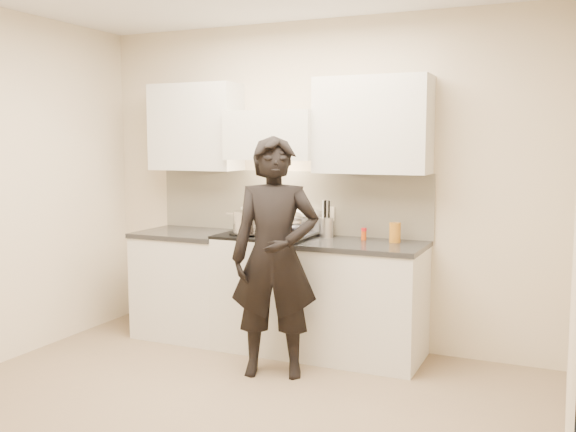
{
  "coord_description": "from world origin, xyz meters",
  "views": [
    {
      "loc": [
        1.97,
        -3.29,
        1.69
      ],
      "look_at": [
        0.05,
        1.05,
        1.15
      ],
      "focal_mm": 40.0,
      "sensor_mm": 36.0,
      "label": 1
    }
  ],
  "objects_px": {
    "counter_right": "(364,301)",
    "wok": "(288,221)",
    "utensil_crock": "(326,226)",
    "person": "(275,257)",
    "stove": "(268,290)"
  },
  "relations": [
    {
      "from": "person",
      "to": "counter_right",
      "type": "bearing_deg",
      "value": 30.82
    },
    {
      "from": "person",
      "to": "stove",
      "type": "bearing_deg",
      "value": 100.39
    },
    {
      "from": "wok",
      "to": "utensil_crock",
      "type": "distance_m",
      "value": 0.32
    },
    {
      "from": "counter_right",
      "to": "person",
      "type": "relative_size",
      "value": 0.53
    },
    {
      "from": "counter_right",
      "to": "wok",
      "type": "height_order",
      "value": "wok"
    },
    {
      "from": "counter_right",
      "to": "person",
      "type": "xyz_separation_m",
      "value": [
        -0.49,
        -0.59,
        0.41
      ]
    },
    {
      "from": "counter_right",
      "to": "wok",
      "type": "distance_m",
      "value": 0.91
    },
    {
      "from": "counter_right",
      "to": "person",
      "type": "height_order",
      "value": "person"
    },
    {
      "from": "counter_right",
      "to": "utensil_crock",
      "type": "distance_m",
      "value": 0.69
    },
    {
      "from": "stove",
      "to": "counter_right",
      "type": "height_order",
      "value": "stove"
    },
    {
      "from": "stove",
      "to": "counter_right",
      "type": "bearing_deg",
      "value": 0.0
    },
    {
      "from": "counter_right",
      "to": "utensil_crock",
      "type": "height_order",
      "value": "utensil_crock"
    },
    {
      "from": "utensil_crock",
      "to": "person",
      "type": "relative_size",
      "value": 0.17
    },
    {
      "from": "person",
      "to": "wok",
      "type": "bearing_deg",
      "value": 86.8
    },
    {
      "from": "stove",
      "to": "counter_right",
      "type": "xyz_separation_m",
      "value": [
        0.83,
        0.0,
        -0.01
      ]
    }
  ]
}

